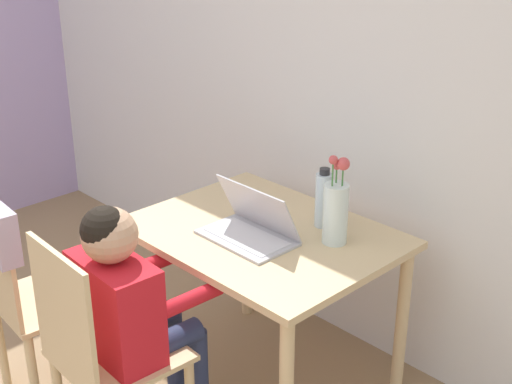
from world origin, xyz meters
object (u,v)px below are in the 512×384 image
(chair_occupied, at_px, (102,356))
(laptop, at_px, (252,225))
(flower_vase, at_px, (336,210))
(water_bottle, at_px, (324,199))
(chair_spare, at_px, (15,268))
(person_seated, at_px, (128,300))

(chair_occupied, relative_size, laptop, 2.51)
(flower_vase, relative_size, water_bottle, 1.45)
(water_bottle, bearing_deg, chair_spare, -126.08)
(flower_vase, xyz_separation_m, water_bottle, (-0.12, 0.08, -0.02))
(chair_occupied, relative_size, flower_vase, 2.62)
(chair_spare, height_order, laptop, laptop)
(laptop, bearing_deg, water_bottle, 66.01)
(laptop, distance_m, water_bottle, 0.30)
(person_seated, bearing_deg, water_bottle, -99.70)
(chair_spare, xyz_separation_m, water_bottle, (0.70, 0.96, 0.21))
(chair_occupied, height_order, person_seated, person_seated)
(chair_spare, relative_size, water_bottle, 3.85)
(person_seated, relative_size, water_bottle, 4.22)
(chair_occupied, distance_m, water_bottle, 1.01)
(flower_vase, bearing_deg, water_bottle, 148.47)
(chair_spare, bearing_deg, laptop, -125.16)
(person_seated, bearing_deg, chair_spare, 19.16)
(chair_occupied, xyz_separation_m, flower_vase, (0.31, 0.85, 0.38))
(person_seated, xyz_separation_m, laptop, (0.05, 0.54, 0.12))
(chair_occupied, xyz_separation_m, person_seated, (0.01, 0.12, 0.18))
(chair_occupied, xyz_separation_m, chair_spare, (-0.52, -0.04, 0.15))
(chair_occupied, bearing_deg, laptop, -92.54)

